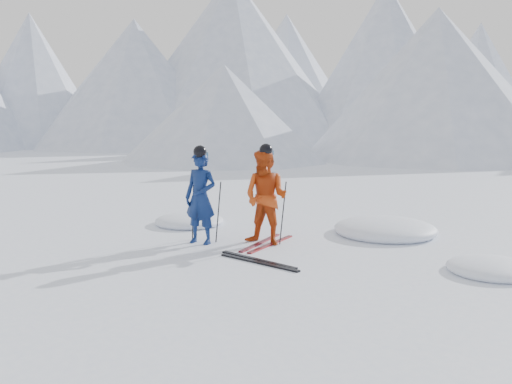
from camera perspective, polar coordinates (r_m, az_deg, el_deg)
The scene contains 12 objects.
ground at distance 9.09m, azimuth 8.94°, elevation -8.07°, with size 160.00×160.00×0.00m, color white.
skier_blue at distance 10.70m, azimuth -5.86°, elevation -0.59°, with size 0.67×0.44×1.84m, color navy.
skier_red at distance 10.57m, azimuth 1.04°, elevation -0.55°, with size 0.91×0.71×1.87m, color #BE3D0F.
pole_blue_left at distance 11.04m, azimuth -6.65°, elevation -1.95°, with size 0.02×0.02×1.23m, color black.
pole_blue_right at distance 10.81m, azimuth -3.98°, elevation -2.12°, with size 0.02×0.02×1.23m, color black.
pole_red_left at distance 10.98m, azimuth 0.29°, elevation -1.89°, with size 0.02×0.02×1.25m, color black.
pole_red_right at distance 10.61m, azimuth 2.85°, elevation -2.23°, with size 0.02×0.02×1.25m, color black.
ski_worn_left at distance 10.80m, azimuth 0.47°, elevation -5.35°, with size 0.09×1.70×0.03m, color black.
ski_worn_right at distance 10.69m, azimuth 1.60°, elevation -5.49°, with size 0.09×1.70×0.03m, color black.
ski_loose_a at distance 9.52m, azimuth 0.20°, elevation -7.15°, with size 0.09×1.70×0.03m, color black.
ski_loose_b at distance 9.35m, azimuth 0.28°, elevation -7.43°, with size 0.09×1.70×0.03m, color black.
snow_lumps at distance 11.28m, azimuth 10.43°, elevation -4.99°, with size 9.34×5.75×0.48m.
Camera 1 is at (3.07, -8.19, 2.47)m, focal length 38.00 mm.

